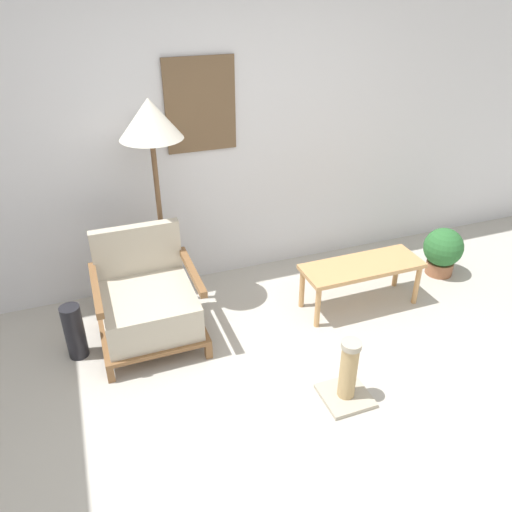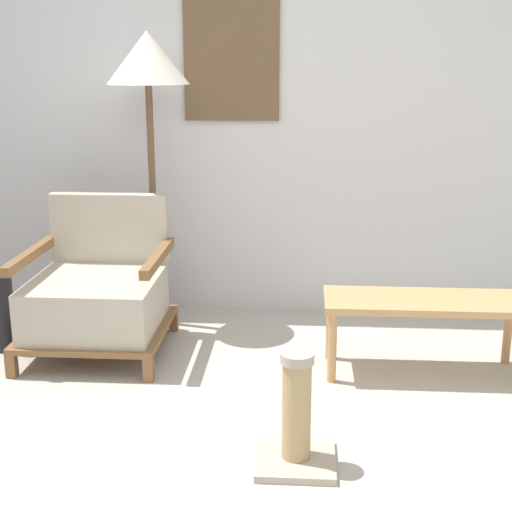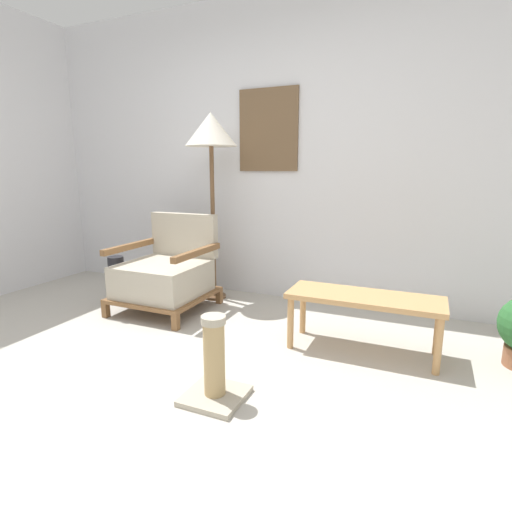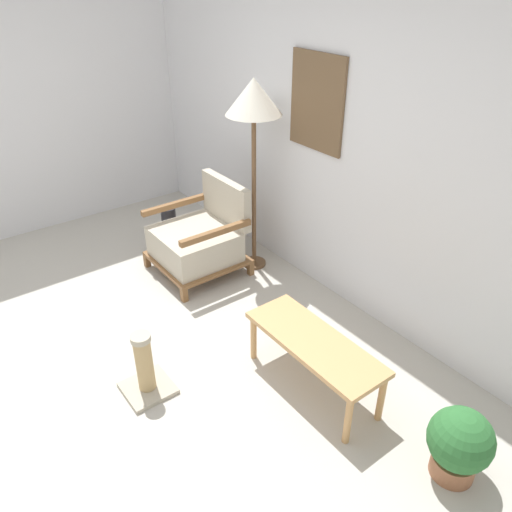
# 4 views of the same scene
# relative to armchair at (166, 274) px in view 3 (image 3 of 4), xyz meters

# --- Properties ---
(ground_plane) EXTENTS (14.00, 14.00, 0.00)m
(ground_plane) POSITION_rel_armchair_xyz_m (0.76, -1.32, -0.32)
(ground_plane) COLOR #B7B2A8
(wall_back) EXTENTS (8.00, 0.09, 2.70)m
(wall_back) POSITION_rel_armchair_xyz_m (0.76, 0.76, 1.03)
(wall_back) COLOR silver
(wall_back) RESTS_ON ground_plane
(armchair) EXTENTS (0.74, 0.74, 0.81)m
(armchair) POSITION_rel_armchair_xyz_m (0.00, 0.00, 0.00)
(armchair) COLOR brown
(armchair) RESTS_ON ground_plane
(floor_lamp) EXTENTS (0.46, 0.46, 1.70)m
(floor_lamp) POSITION_rel_armchair_xyz_m (0.22, 0.45, 1.18)
(floor_lamp) COLOR brown
(floor_lamp) RESTS_ON ground_plane
(coffee_table) EXTENTS (1.00, 0.37, 0.39)m
(coffee_table) POSITION_rel_armchair_xyz_m (1.71, -0.18, 0.02)
(coffee_table) COLOR tan
(coffee_table) RESTS_ON ground_plane
(vase) EXTENTS (0.14, 0.14, 0.43)m
(vase) POSITION_rel_armchair_xyz_m (-0.54, -0.02, -0.11)
(vase) COLOR black
(vase) RESTS_ON ground_plane
(scratching_post) EXTENTS (0.31, 0.31, 0.47)m
(scratching_post) POSITION_rel_armchair_xyz_m (1.08, -1.08, -0.15)
(scratching_post) COLOR #B2A893
(scratching_post) RESTS_ON ground_plane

